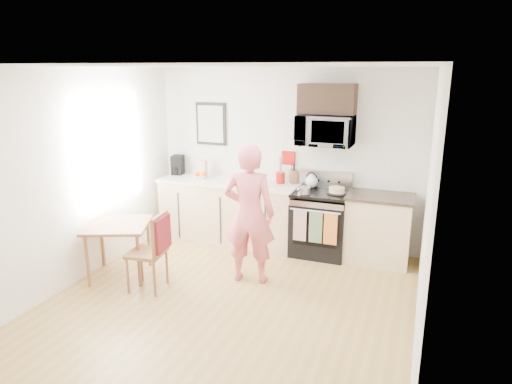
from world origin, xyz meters
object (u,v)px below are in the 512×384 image
at_px(range, 320,224).
at_px(microwave, 325,130).
at_px(chair, 156,242).
at_px(cake, 337,191).
at_px(person, 249,214).
at_px(dining_table, 118,230).

relative_size(range, microwave, 1.53).
bearing_deg(range, chair, -130.79).
height_order(chair, cake, cake).
bearing_deg(microwave, person, -116.55).
relative_size(microwave, dining_table, 0.90).
bearing_deg(chair, dining_table, 158.38).
xyz_separation_m(microwave, person, (-0.63, -1.26, -0.89)).
relative_size(microwave, person, 0.44).
bearing_deg(range, dining_table, -143.85).
relative_size(person, chair, 1.82).
height_order(microwave, dining_table, microwave).
bearing_deg(range, microwave, 90.06).
distance_m(person, cake, 1.40).
height_order(dining_table, cake, cake).
bearing_deg(chair, person, 27.52).
distance_m(range, chair, 2.37).
bearing_deg(cake, microwave, 146.73).
relative_size(range, dining_table, 1.37).
distance_m(microwave, person, 1.66).
distance_m(microwave, chair, 2.70).
xyz_separation_m(range, dining_table, (-2.22, -1.62, 0.18)).
xyz_separation_m(range, chair, (-1.55, -1.79, 0.18)).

